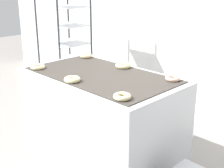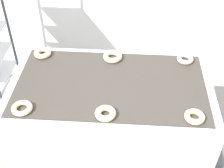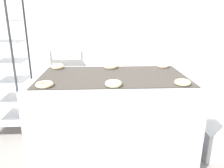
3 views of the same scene
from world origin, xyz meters
TOP-DOWN VIEW (x-y plane):
  - fryer_machine at (0.00, 0.70)m, footprint 1.54×0.89m
  - donut_near_left at (-0.58, 0.38)m, footprint 0.14×0.14m
  - donut_near_center at (-0.01, 0.36)m, footprint 0.14×0.14m
  - donut_near_right at (0.58, 0.38)m, footprint 0.14×0.14m
  - donut_far_left at (-0.59, 1.02)m, footprint 0.14×0.14m
  - donut_far_center at (-0.01, 1.01)m, footprint 0.16×0.16m
  - donut_far_right at (0.59, 1.02)m, footprint 0.13×0.13m

SIDE VIEW (x-z plane):
  - fryer_machine at x=0.00m, z-range 0.00..0.86m
  - donut_far_right at x=0.59m, z-range 0.86..0.89m
  - donut_near_left at x=-0.58m, z-range 0.86..0.90m
  - donut_near_right at x=0.58m, z-range 0.86..0.90m
  - donut_near_center at x=-0.01m, z-range 0.86..0.90m
  - donut_far_left at x=-0.59m, z-range 0.86..0.90m
  - donut_far_center at x=-0.01m, z-range 0.86..0.90m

